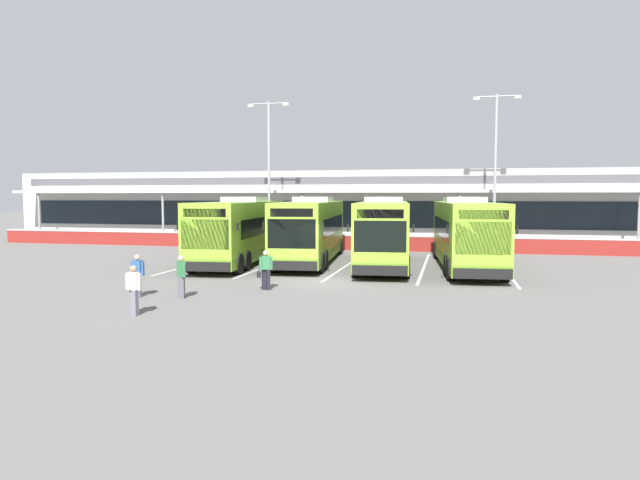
{
  "coord_description": "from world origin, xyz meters",
  "views": [
    {
      "loc": [
        5.57,
        -24.64,
        3.84
      ],
      "look_at": [
        -0.89,
        3.0,
        1.6
      ],
      "focal_mm": 31.5,
      "sensor_mm": 36.0,
      "label": 1
    }
  ],
  "objects_px": {
    "coach_bus_right_centre": "(466,235)",
    "pedestrian_in_dark_coat": "(181,275)",
    "lamp_post_centre": "(495,161)",
    "coach_bus_left_centre": "(311,231)",
    "pedestrian_near_bin": "(134,288)",
    "coach_bus_leftmost": "(241,232)",
    "pedestrian_with_handbag": "(265,269)",
    "lamp_post_west": "(269,164)",
    "pedestrian_child": "(138,274)",
    "coach_bus_centre": "(383,233)"
  },
  "relations": [
    {
      "from": "coach_bus_left_centre",
      "to": "pedestrian_in_dark_coat",
      "type": "height_order",
      "value": "coach_bus_left_centre"
    },
    {
      "from": "pedestrian_near_bin",
      "to": "lamp_post_centre",
      "type": "height_order",
      "value": "lamp_post_centre"
    },
    {
      "from": "pedestrian_child",
      "to": "pedestrian_in_dark_coat",
      "type": "bearing_deg",
      "value": 3.33
    },
    {
      "from": "pedestrian_in_dark_coat",
      "to": "lamp_post_west",
      "type": "distance_m",
      "value": 23.3
    },
    {
      "from": "coach_bus_right_centre",
      "to": "pedestrian_child",
      "type": "relative_size",
      "value": 7.61
    },
    {
      "from": "pedestrian_near_bin",
      "to": "pedestrian_with_handbag",
      "type": "bearing_deg",
      "value": 65.87
    },
    {
      "from": "coach_bus_leftmost",
      "to": "pedestrian_with_handbag",
      "type": "xyz_separation_m",
      "value": [
        4.34,
        -8.45,
        -0.93
      ]
    },
    {
      "from": "coach_bus_leftmost",
      "to": "lamp_post_centre",
      "type": "height_order",
      "value": "lamp_post_centre"
    },
    {
      "from": "pedestrian_child",
      "to": "coach_bus_centre",
      "type": "bearing_deg",
      "value": 55.6
    },
    {
      "from": "lamp_post_centre",
      "to": "coach_bus_centre",
      "type": "bearing_deg",
      "value": -119.93
    },
    {
      "from": "coach_bus_centre",
      "to": "pedestrian_with_handbag",
      "type": "bearing_deg",
      "value": -112.76
    },
    {
      "from": "coach_bus_leftmost",
      "to": "pedestrian_child",
      "type": "xyz_separation_m",
      "value": [
        0.14,
        -11.1,
        -0.91
      ]
    },
    {
      "from": "coach_bus_left_centre",
      "to": "pedestrian_child",
      "type": "relative_size",
      "value": 7.61
    },
    {
      "from": "pedestrian_in_dark_coat",
      "to": "pedestrian_near_bin",
      "type": "bearing_deg",
      "value": -91.51
    },
    {
      "from": "coach_bus_right_centre",
      "to": "pedestrian_with_handbag",
      "type": "xyz_separation_m",
      "value": [
        -8.13,
        -8.89,
        -0.93
      ]
    },
    {
      "from": "pedestrian_in_dark_coat",
      "to": "lamp_post_centre",
      "type": "xyz_separation_m",
      "value": [
        12.81,
        22.99,
        5.42
      ]
    },
    {
      "from": "coach_bus_left_centre",
      "to": "lamp_post_centre",
      "type": "bearing_deg",
      "value": 44.6
    },
    {
      "from": "pedestrian_child",
      "to": "pedestrian_near_bin",
      "type": "xyz_separation_m",
      "value": [
        1.67,
        -3.0,
        0.0
      ]
    },
    {
      "from": "pedestrian_in_dark_coat",
      "to": "lamp_post_centre",
      "type": "bearing_deg",
      "value": 60.86
    },
    {
      "from": "pedestrian_in_dark_coat",
      "to": "lamp_post_centre",
      "type": "distance_m",
      "value": 26.87
    },
    {
      "from": "pedestrian_with_handbag",
      "to": "pedestrian_child",
      "type": "bearing_deg",
      "value": -147.66
    },
    {
      "from": "pedestrian_near_bin",
      "to": "coach_bus_leftmost",
      "type": "bearing_deg",
      "value": 97.32
    },
    {
      "from": "pedestrian_with_handbag",
      "to": "lamp_post_centre",
      "type": "distance_m",
      "value": 23.55
    },
    {
      "from": "coach_bus_left_centre",
      "to": "pedestrian_near_bin",
      "type": "distance_m",
      "value": 15.52
    },
    {
      "from": "pedestrian_near_bin",
      "to": "pedestrian_child",
      "type": "bearing_deg",
      "value": 119.07
    },
    {
      "from": "coach_bus_centre",
      "to": "pedestrian_with_handbag",
      "type": "height_order",
      "value": "coach_bus_centre"
    },
    {
      "from": "pedestrian_with_handbag",
      "to": "pedestrian_in_dark_coat",
      "type": "bearing_deg",
      "value": -133.79
    },
    {
      "from": "coach_bus_centre",
      "to": "pedestrian_with_handbag",
      "type": "relative_size",
      "value": 7.61
    },
    {
      "from": "coach_bus_left_centre",
      "to": "coach_bus_centre",
      "type": "bearing_deg",
      "value": -9.9
    },
    {
      "from": "coach_bus_centre",
      "to": "pedestrian_near_bin",
      "type": "height_order",
      "value": "coach_bus_centre"
    },
    {
      "from": "pedestrian_child",
      "to": "lamp_post_west",
      "type": "xyz_separation_m",
      "value": [
        -2.16,
        22.42,
        5.42
      ]
    },
    {
      "from": "coach_bus_right_centre",
      "to": "lamp_post_west",
      "type": "relative_size",
      "value": 1.12
    },
    {
      "from": "coach_bus_left_centre",
      "to": "coach_bus_leftmost",
      "type": "bearing_deg",
      "value": -161.75
    },
    {
      "from": "lamp_post_west",
      "to": "lamp_post_centre",
      "type": "xyz_separation_m",
      "value": [
        16.73,
        0.67,
        0.0
      ]
    },
    {
      "from": "pedestrian_in_dark_coat",
      "to": "pedestrian_near_bin",
      "type": "height_order",
      "value": "same"
    },
    {
      "from": "pedestrian_near_bin",
      "to": "coach_bus_right_centre",
      "type": "bearing_deg",
      "value": 53.75
    },
    {
      "from": "lamp_post_west",
      "to": "coach_bus_leftmost",
      "type": "bearing_deg",
      "value": -79.88
    },
    {
      "from": "pedestrian_with_handbag",
      "to": "lamp_post_west",
      "type": "xyz_separation_m",
      "value": [
        -6.36,
        19.76,
        5.43
      ]
    },
    {
      "from": "coach_bus_centre",
      "to": "pedestrian_near_bin",
      "type": "relative_size",
      "value": 7.61
    },
    {
      "from": "coach_bus_centre",
      "to": "pedestrian_near_bin",
      "type": "xyz_separation_m",
      "value": [
        -6.29,
        -14.62,
        -0.91
      ]
    },
    {
      "from": "coach_bus_left_centre",
      "to": "coach_bus_right_centre",
      "type": "xyz_separation_m",
      "value": [
        8.64,
        -0.81,
        0.0
      ]
    },
    {
      "from": "coach_bus_left_centre",
      "to": "pedestrian_child",
      "type": "height_order",
      "value": "coach_bus_left_centre"
    },
    {
      "from": "coach_bus_right_centre",
      "to": "lamp_post_west",
      "type": "bearing_deg",
      "value": 143.14
    },
    {
      "from": "coach_bus_right_centre",
      "to": "pedestrian_in_dark_coat",
      "type": "relative_size",
      "value": 7.61
    },
    {
      "from": "pedestrian_child",
      "to": "lamp_post_centre",
      "type": "relative_size",
      "value": 0.15
    },
    {
      "from": "lamp_post_centre",
      "to": "pedestrian_in_dark_coat",
      "type": "bearing_deg",
      "value": -119.14
    },
    {
      "from": "pedestrian_in_dark_coat",
      "to": "coach_bus_left_centre",
      "type": "bearing_deg",
      "value": 81.02
    },
    {
      "from": "coach_bus_centre",
      "to": "coach_bus_right_centre",
      "type": "xyz_separation_m",
      "value": [
        4.37,
        -0.07,
        0.0
      ]
    },
    {
      "from": "coach_bus_left_centre",
      "to": "pedestrian_near_bin",
      "type": "bearing_deg",
      "value": -97.49
    },
    {
      "from": "pedestrian_in_dark_coat",
      "to": "pedestrian_near_bin",
      "type": "xyz_separation_m",
      "value": [
        -0.08,
        -3.1,
        0.0
      ]
    }
  ]
}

